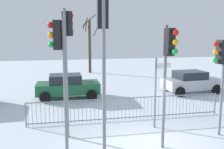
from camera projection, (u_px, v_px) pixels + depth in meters
ground_plane at (146, 144)px, 9.28m from camera, size 60.00×60.00×0.00m
traffic_light_mid_left at (103, 42)px, 7.64m from camera, size 0.32×0.57×5.12m
traffic_light_rear_left at (67, 45)px, 9.46m from camera, size 0.44×0.49×4.88m
traffic_light_foreground_right at (60, 56)px, 7.91m from camera, size 0.53×0.39×4.49m
traffic_light_foreground_left at (220, 65)px, 9.64m from camera, size 0.57×0.35×3.84m
traffic_light_mid_right at (169, 60)px, 8.40m from camera, size 0.38×0.54×4.26m
direction_sign_post at (157, 89)px, 10.69m from camera, size 0.77×0.25×2.99m
pedestrian_guard_railing at (127, 108)px, 11.75m from camera, size 9.04×0.08×1.07m
car_silver_mid at (191, 81)px, 17.14m from camera, size 3.92×2.17×1.47m
car_green_far at (67, 86)px, 15.71m from camera, size 3.80×1.93×1.47m
bare_tree_left at (90, 44)px, 25.46m from camera, size 1.73×1.57×5.84m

